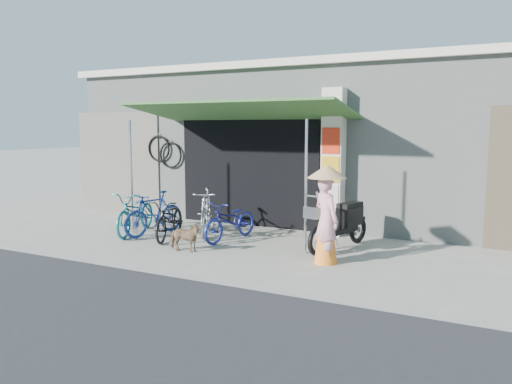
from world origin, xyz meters
The scene contains 14 objects.
ground centered at (0.00, 0.00, 0.00)m, with size 80.00×80.00×0.00m, color #A29E92.
road_strip centered at (0.00, -4.50, 0.01)m, with size 80.00×6.00×0.01m, color #313134.
bicycle_shop centered at (0.00, 5.09, 1.83)m, with size 12.30×5.30×3.66m.
shop_pillar centered at (0.85, 2.45, 1.50)m, with size 0.42×0.44×3.00m.
awning centered at (-0.90, 1.63, 2.51)m, with size 4.60×1.88×2.72m.
neighbour_left centered at (-5.00, 2.59, 1.30)m, with size 2.60×0.06×2.60m, color #6B665B.
bike_teal centered at (-2.86, 0.70, 0.45)m, with size 0.60×1.71×0.90m, color #1A6D75.
bike_blue centered at (-2.43, 0.75, 0.45)m, with size 0.43×1.51×0.91m, color navy.
bike_black centered at (-1.94, 0.63, 0.40)m, with size 0.53×1.53×0.80m, color black.
bike_silver centered at (-1.49, 1.27, 0.48)m, with size 0.45×1.60×0.96m, color #BDBCC1.
bike_navy centered at (-0.77, 1.03, 0.40)m, with size 0.53×1.51×0.80m, color navy.
street_dog centered at (-1.06, -0.15, 0.26)m, with size 0.28×0.62×0.52m, color tan.
moped centered at (1.36, 1.34, 0.48)m, with size 0.73×1.81×1.05m.
nun centered at (1.44, 0.28, 0.81)m, with size 0.64×0.64×1.62m.
Camera 1 is at (4.00, -7.35, 2.21)m, focal length 35.00 mm.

